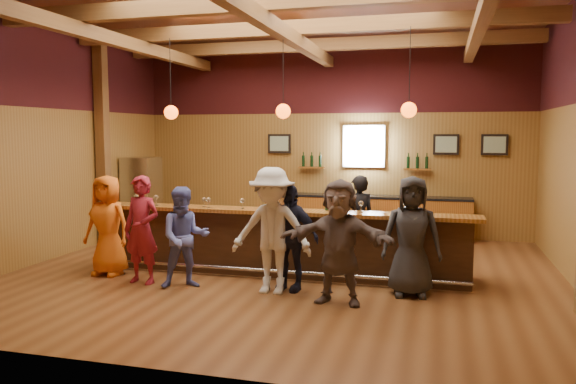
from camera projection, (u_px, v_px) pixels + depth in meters
The scene contains 27 objects.
room at pixel (284, 80), 9.10m from camera, with size 9.04×9.00×4.52m.
bar_counter at pixel (287, 242), 9.47m from camera, with size 6.30×1.07×1.11m.
back_bar_cabinet at pixel (379, 217), 12.59m from camera, with size 4.00×0.52×0.95m.
window at pixel (364, 146), 12.75m from camera, with size 0.95×0.09×0.95m.
framed_pictures at pixel (403, 144), 12.51m from camera, with size 5.35×0.05×0.45m.
wine_shelves at pixel (363, 165), 12.73m from camera, with size 3.00×0.18×0.30m.
pendant_lights at pixel (283, 111), 9.10m from camera, with size 4.24×0.24×1.37m.
stainless_fridge at pixel (142, 196), 12.85m from camera, with size 0.70×0.70×1.80m, color silver.
customer_orange at pixel (108, 225), 9.27m from camera, with size 0.81×0.53×1.66m, color orange.
customer_redvest at pixel (142, 230), 8.75m from camera, with size 0.62×0.41×1.69m, color maroon.
customer_denim at pixel (185, 237), 8.50m from camera, with size 0.75×0.58×1.54m, color #565FAD.
customer_white at pixel (272, 231), 8.18m from camera, with size 1.20×0.69×1.86m, color silver.
customer_navy at pixel (289, 237), 8.37m from camera, with size 0.94×0.39×1.60m, color black.
customer_brown at pixel (339, 242), 7.69m from camera, with size 1.60×0.51×1.73m, color #5E4F4B.
customer_dark at pixel (411, 236), 8.06m from camera, with size 0.85×0.55×1.74m, color #272729.
bartender at pixel (358, 220), 9.98m from camera, with size 0.59×0.39×1.61m, color black.
ice_bucket at pixel (283, 202), 9.16m from camera, with size 0.21×0.21×0.23m, color olive.
bottle_a at pixel (328, 202), 9.04m from camera, with size 0.07×0.07×0.33m.
bottle_b at pixel (327, 202), 9.02m from camera, with size 0.08×0.08×0.36m.
glass_a at pixel (136, 197), 9.72m from camera, with size 0.08×0.08×0.18m.
glass_b at pixel (156, 198), 9.61m from camera, with size 0.08×0.08×0.18m.
glass_c at pixel (204, 200), 9.45m from camera, with size 0.07×0.07×0.16m.
glass_d at pixel (208, 201), 9.31m from camera, with size 0.08×0.08×0.17m.
glass_e at pixel (242, 201), 9.23m from camera, with size 0.07×0.07×0.17m.
glass_f at pixel (342, 203), 8.85m from camera, with size 0.09×0.09×0.20m.
glass_g at pixel (361, 204), 8.75m from camera, with size 0.08×0.08×0.19m.
glass_h at pixel (405, 207), 8.48m from camera, with size 0.08×0.08×0.18m.
Camera 1 is at (2.48, -8.85, 2.35)m, focal length 35.00 mm.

